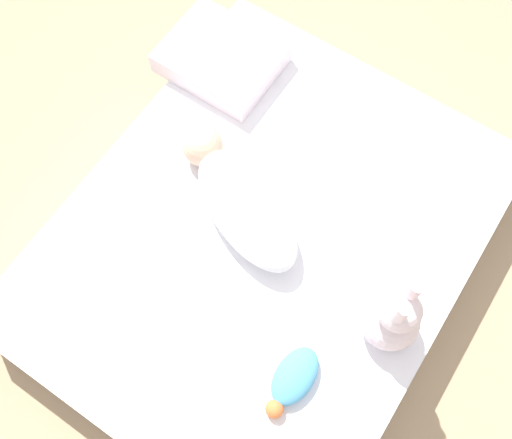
% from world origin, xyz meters
% --- Properties ---
extents(ground_plane, '(12.00, 12.00, 0.00)m').
position_xyz_m(ground_plane, '(0.00, 0.00, 0.00)').
color(ground_plane, '#9E8466').
extents(bed_mattress, '(1.35, 1.09, 0.23)m').
position_xyz_m(bed_mattress, '(0.00, 0.00, 0.11)').
color(bed_mattress, white).
rests_on(bed_mattress, ground_plane).
extents(swaddled_baby, '(0.35, 0.51, 0.13)m').
position_xyz_m(swaddled_baby, '(-0.02, -0.10, 0.29)').
color(swaddled_baby, white).
rests_on(swaddled_baby, bed_mattress).
extents(pillow, '(0.29, 0.35, 0.08)m').
position_xyz_m(pillow, '(-0.41, -0.44, 0.27)').
color(pillow, white).
rests_on(pillow, bed_mattress).
extents(bunny_plush, '(0.15, 0.15, 0.31)m').
position_xyz_m(bunny_plush, '(0.05, 0.42, 0.34)').
color(bunny_plush, silver).
rests_on(bunny_plush, bed_mattress).
extents(turtle_plush, '(0.20, 0.10, 0.06)m').
position_xyz_m(turtle_plush, '(0.30, 0.28, 0.26)').
color(turtle_plush, '#4C99C6').
rests_on(turtle_plush, bed_mattress).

